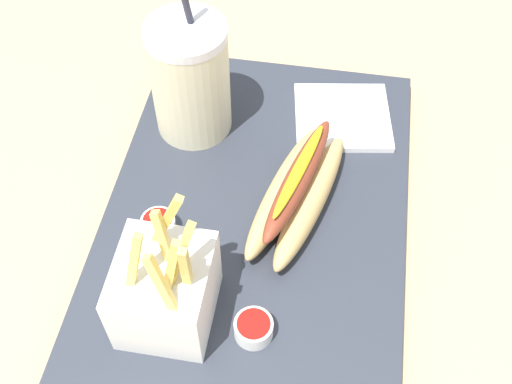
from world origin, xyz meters
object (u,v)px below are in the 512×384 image
at_px(napkin_stack, 342,117).
at_px(hot_dog_1, 297,191).
at_px(fries_basket, 165,290).
at_px(ketchup_cup_2, 159,225).
at_px(soda_cup, 190,79).
at_px(ketchup_cup_1, 254,328).

bearing_deg(napkin_stack, hot_dog_1, 164.27).
xyz_separation_m(fries_basket, hot_dog_1, (0.14, -0.10, -0.02)).
distance_m(hot_dog_1, ketchup_cup_2, 0.14).
bearing_deg(napkin_stack, soda_cup, 101.65).
distance_m(fries_basket, hot_dog_1, 0.17).
bearing_deg(hot_dog_1, ketchup_cup_2, 112.58).
height_order(ketchup_cup_1, ketchup_cup_2, same).
relative_size(ketchup_cup_2, napkin_stack, 0.32).
bearing_deg(fries_basket, ketchup_cup_1, -95.67).
bearing_deg(soda_cup, napkin_stack, -78.35).
relative_size(hot_dog_1, ketchup_cup_2, 5.55).
bearing_deg(hot_dog_1, napkin_stack, -15.73).
distance_m(soda_cup, fries_basket, 0.24).
bearing_deg(ketchup_cup_2, napkin_stack, -42.23).
xyz_separation_m(hot_dog_1, ketchup_cup_2, (-0.05, 0.13, -0.01)).
bearing_deg(napkin_stack, ketchup_cup_1, 168.53).
relative_size(ketchup_cup_1, napkin_stack, 0.33).
bearing_deg(fries_basket, napkin_stack, -26.64).
height_order(hot_dog_1, napkin_stack, hot_dog_1).
distance_m(soda_cup, napkin_stack, 0.18).
xyz_separation_m(soda_cup, ketchup_cup_1, (-0.24, -0.11, -0.06)).
bearing_deg(soda_cup, ketchup_cup_1, -155.80).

